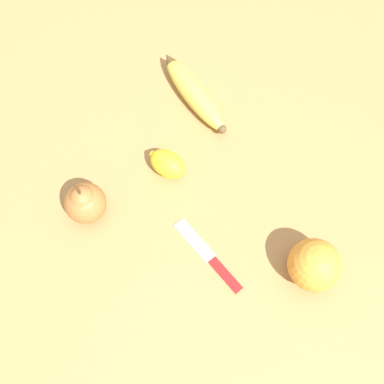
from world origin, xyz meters
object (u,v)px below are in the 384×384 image
banana (194,93)px  pear (85,202)px  lemon (167,164)px  paring_knife (210,258)px  orange (314,265)px

banana → pear: pear is taller
lemon → paring_knife: lemon is taller
banana → lemon: bearing=130.7°
lemon → paring_knife: 0.19m
lemon → paring_knife: bearing=161.2°
paring_knife → banana: bearing=54.8°
banana → paring_knife: size_ratio=1.35×
banana → lemon: lemon is taller
orange → lemon: orange is taller
banana → paring_knife: (-0.27, 0.21, -0.02)m
banana → paring_knife: bearing=152.4°
lemon → paring_knife: size_ratio=0.50×
pear → paring_knife: bearing=-155.1°
banana → orange: orange is taller
orange → pear: size_ratio=0.95×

